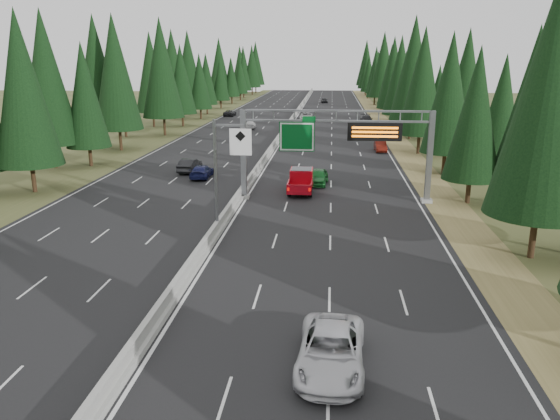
{
  "coord_description": "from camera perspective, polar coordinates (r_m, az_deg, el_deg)",
  "views": [
    {
      "loc": [
        7.86,
        -11.39,
        11.97
      ],
      "look_at": [
        4.93,
        20.0,
        3.24
      ],
      "focal_mm": 35.0,
      "sensor_mm": 36.0,
      "label": 1
    }
  ],
  "objects": [
    {
      "name": "road",
      "position": [
        92.5,
        0.41,
        8.07
      ],
      "size": [
        32.0,
        260.0,
        0.08
      ],
      "primitive_type": "cube",
      "color": "black",
      "rests_on": "ground"
    },
    {
      "name": "shoulder_right",
      "position": [
        92.71,
        11.54,
        7.77
      ],
      "size": [
        3.6,
        260.0,
        0.06
      ],
      "primitive_type": "cube",
      "color": "olive",
      "rests_on": "ground"
    },
    {
      "name": "shoulder_left",
      "position": [
        95.68,
        -10.38,
        8.06
      ],
      "size": [
        3.6,
        260.0,
        0.06
      ],
      "primitive_type": "cube",
      "color": "#3E4A22",
      "rests_on": "ground"
    },
    {
      "name": "median_barrier",
      "position": [
        92.46,
        0.41,
        8.3
      ],
      "size": [
        0.7,
        260.0,
        0.85
      ],
      "color": "gray",
      "rests_on": "road"
    },
    {
      "name": "sign_gantry",
      "position": [
        46.77,
        6.62,
        7.14
      ],
      "size": [
        16.75,
        0.98,
        7.8
      ],
      "color": "slate",
      "rests_on": "road"
    },
    {
      "name": "hov_sign_pole",
      "position": [
        37.78,
        -5.89,
        4.34
      ],
      "size": [
        2.8,
        0.5,
        8.0
      ],
      "color": "slate",
      "rests_on": "road"
    },
    {
      "name": "tree_row_right",
      "position": [
        85.82,
        14.96,
        13.1
      ],
      "size": [
        11.43,
        244.33,
        18.88
      ],
      "color": "black",
      "rests_on": "ground"
    },
    {
      "name": "tree_row_left",
      "position": [
        88.24,
        -14.83,
        13.32
      ],
      "size": [
        12.11,
        242.34,
        18.39
      ],
      "color": "black",
      "rests_on": "ground"
    },
    {
      "name": "silver_minivan",
      "position": [
        22.35,
        5.35,
        -14.39
      ],
      "size": [
        2.86,
        5.76,
        1.57
      ],
      "primitive_type": "imported",
      "rotation": [
        0.0,
        0.0,
        -0.05
      ],
      "color": "silver",
      "rests_on": "road"
    },
    {
      "name": "red_pickup",
      "position": [
        51.0,
        2.23,
        3.26
      ],
      "size": [
        2.19,
        6.12,
        1.99
      ],
      "color": "black",
      "rests_on": "road"
    },
    {
      "name": "car_ahead_green",
      "position": [
        53.68,
        3.98,
        3.48
      ],
      "size": [
        2.14,
        4.6,
        1.53
      ],
      "primitive_type": "imported",
      "rotation": [
        0.0,
        0.0,
        -0.08
      ],
      "color": "#145821",
      "rests_on": "road"
    },
    {
      "name": "car_ahead_dkred",
      "position": [
        74.35,
        10.46,
        6.55
      ],
      "size": [
        1.53,
        4.13,
        1.35
      ],
      "primitive_type": "imported",
      "rotation": [
        0.0,
        0.0,
        0.02
      ],
      "color": "#5F160D",
      "rests_on": "road"
    },
    {
      "name": "car_ahead_dkgrey",
      "position": [
        105.93,
        9.01,
        9.29
      ],
      "size": [
        2.36,
        5.66,
        1.63
      ],
      "primitive_type": "imported",
      "rotation": [
        0.0,
        0.0,
        0.01
      ],
      "color": "black",
      "rests_on": "road"
    },
    {
      "name": "car_ahead_white",
      "position": [
        112.03,
        2.76,
        9.75
      ],
      "size": [
        2.51,
        5.31,
        1.46
      ],
      "primitive_type": "imported",
      "rotation": [
        0.0,
        0.0,
        -0.02
      ],
      "color": "silver",
      "rests_on": "road"
    },
    {
      "name": "car_ahead_far",
      "position": [
        157.61,
        4.66,
        11.36
      ],
      "size": [
        1.99,
        4.19,
        1.39
      ],
      "primitive_type": "imported",
      "rotation": [
        0.0,
        0.0,
        0.09
      ],
      "color": "black",
      "rests_on": "road"
    },
    {
      "name": "car_onc_near",
      "position": [
        60.44,
        -9.42,
        4.64
      ],
      "size": [
        1.81,
        4.57,
        1.48
      ],
      "primitive_type": "imported",
      "rotation": [
        0.0,
        0.0,
        3.09
      ],
      "color": "black",
      "rests_on": "road"
    },
    {
      "name": "car_onc_blue",
      "position": [
        57.29,
        -8.19,
        4.01
      ],
      "size": [
        1.87,
        4.54,
        1.31
      ],
      "primitive_type": "imported",
      "rotation": [
        0.0,
        0.0,
        3.15
      ],
      "color": "#161B4F",
      "rests_on": "road"
    },
    {
      "name": "car_onc_white",
      "position": [
        97.73,
        -3.11,
        8.91
      ],
      "size": [
        2.08,
        4.48,
        1.48
      ],
      "primitive_type": "imported",
      "rotation": [
        0.0,
        0.0,
        3.22
      ],
      "color": "silver",
      "rests_on": "road"
    },
    {
      "name": "car_onc_far",
      "position": [
        120.43,
        -5.26,
        10.07
      ],
      "size": [
        2.25,
        4.8,
        1.33
      ],
      "primitive_type": "imported",
      "rotation": [
        0.0,
        0.0,
        3.13
      ],
      "color": "black",
      "rests_on": "road"
    }
  ]
}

